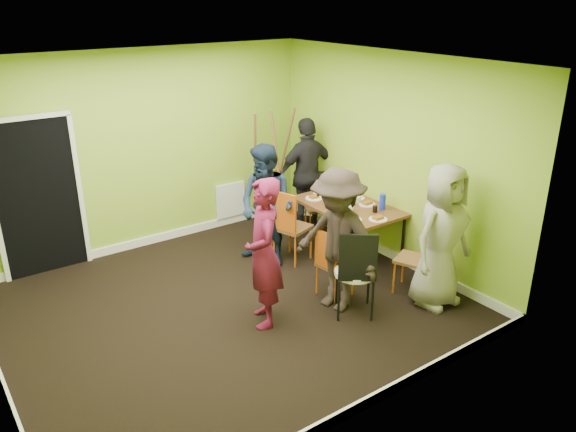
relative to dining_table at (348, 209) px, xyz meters
The scene contains 28 objects.
ground 2.18m from the dining_table, behind, with size 5.00×5.00×0.00m, color black.
room_walls 2.11m from the dining_table, behind, with size 5.04×4.54×2.82m.
dining_table is the anchor object (origin of this frame).
chair_left_far 0.85m from the dining_table, 159.61° to the left, with size 0.54×0.53×1.04m.
chair_left_near 1.24m from the dining_table, 140.09° to the right, with size 0.41×0.41×0.88m.
chair_back_end 1.02m from the dining_table, 78.04° to the left, with size 0.51×0.55×0.91m.
chair_front_end 1.33m from the dining_table, 90.14° to the right, with size 0.50×0.50×0.93m.
chair_bentwood 1.62m from the dining_table, 127.91° to the right, with size 0.58×0.59×1.07m.
easel 1.53m from the dining_table, 99.76° to the left, with size 0.75×0.70×1.86m.
plate_near_left 0.53m from the dining_table, 115.08° to the left, with size 0.25×0.25×0.01m, color white.
plate_near_right 0.55m from the dining_table, 124.99° to the right, with size 0.24×0.24×0.01m, color white.
plate_far_back 0.59m from the dining_table, 90.15° to the left, with size 0.24×0.24×0.01m, color white.
plate_far_front 0.63m from the dining_table, 93.89° to the right, with size 0.24×0.24×0.01m, color white.
plate_wall_back 0.30m from the dining_table, 28.40° to the left, with size 0.26×0.26×0.01m, color white.
plate_wall_front 0.27m from the dining_table, 34.11° to the right, with size 0.23×0.23×0.01m, color white.
thermos 0.17m from the dining_table, 56.57° to the right, with size 0.07×0.07×0.23m, color white.
blue_bottle 0.50m from the dining_table, 56.35° to the right, with size 0.08×0.08×0.22m, color #1A2ECA.
orange_bottle 0.26m from the dining_table, 100.27° to the left, with size 0.03×0.03×0.07m, color orange.
glass_mid 0.29m from the dining_table, 134.15° to the left, with size 0.06×0.06×0.11m, color black.
glass_back 0.44m from the dining_table, 75.43° to the left, with size 0.07×0.07×0.09m, color black.
glass_front 0.44m from the dining_table, 75.22° to the right, with size 0.06×0.06×0.09m, color black.
cup_a 0.30m from the dining_table, 129.95° to the right, with size 0.13×0.13×0.10m, color white.
cup_b 0.17m from the dining_table, 11.66° to the right, with size 0.11×0.11×0.10m, color white.
person_standing 2.06m from the dining_table, 157.54° to the right, with size 0.62×0.41×1.69m, color maroon.
person_left_far 1.14m from the dining_table, 156.91° to the left, with size 0.80×0.63×1.66m, color #162338.
person_left_near 1.44m from the dining_table, 136.25° to the right, with size 1.10×0.63×1.70m, color black.
person_back_end 1.15m from the dining_table, 82.11° to the left, with size 1.02×0.43×1.74m, color black.
person_front_end 1.62m from the dining_table, 90.08° to the right, with size 0.84×0.55×1.73m, color gray.
Camera 1 is at (-2.80, -5.11, 3.47)m, focal length 35.00 mm.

